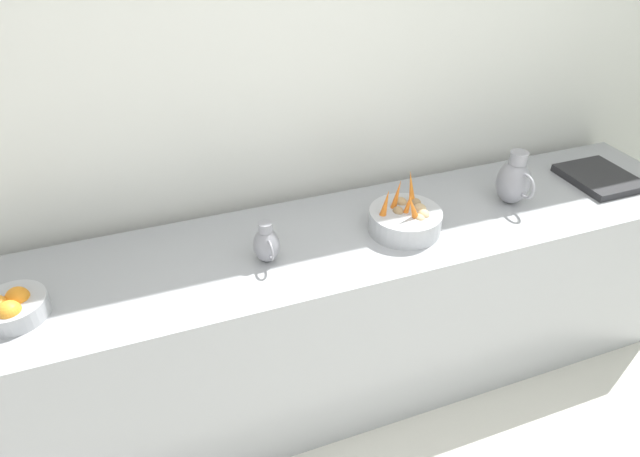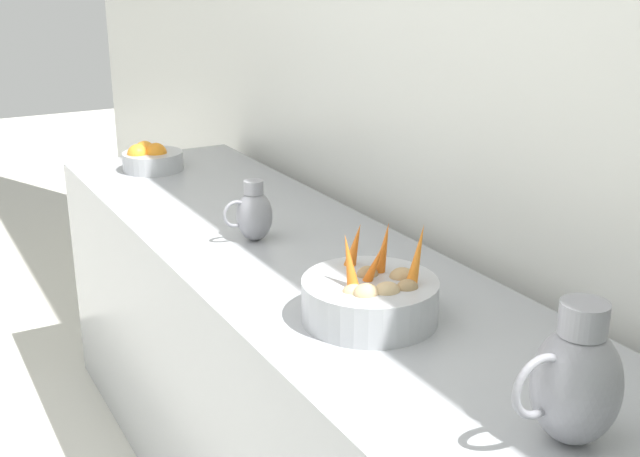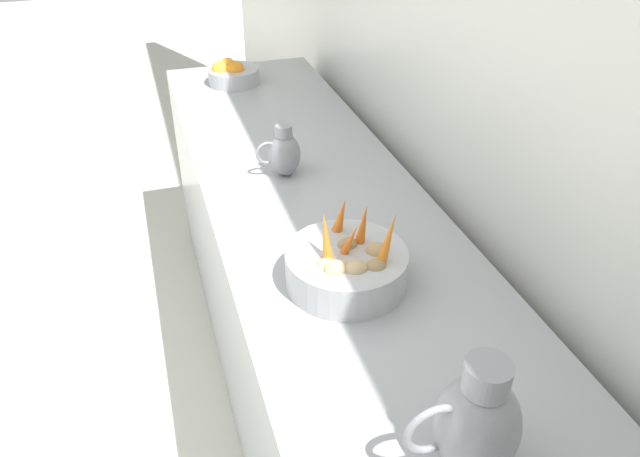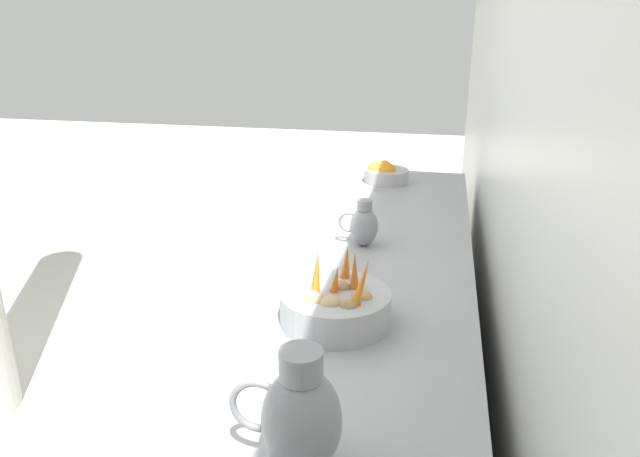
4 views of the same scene
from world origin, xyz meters
name	(u,v)px [view 2 (image 2 of 4)]	position (x,y,z in m)	size (l,w,h in m)	color
prep_counter	(352,448)	(-1.50, 0.01, 0.45)	(0.68, 3.24, 0.90)	#9EA0A5
vegetable_colander	(371,297)	(-1.45, 0.17, 0.95)	(0.31, 0.31, 0.23)	#ADAFB5
orange_bowl	(151,159)	(-1.43, -1.34, 0.94)	(0.23, 0.23, 0.11)	#ADAFB5
metal_pitcher_tall	(575,381)	(-1.48, 0.73, 1.01)	(0.21, 0.15, 0.25)	gray
metal_pitcher_short	(254,214)	(-1.44, -0.44, 0.98)	(0.15, 0.10, 0.18)	gray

